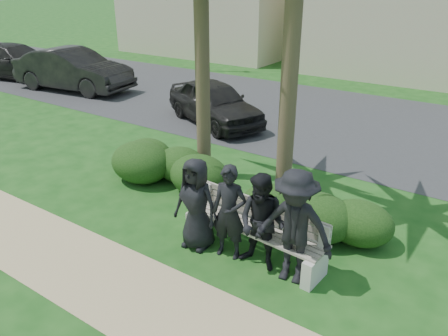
{
  "coord_description": "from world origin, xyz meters",
  "views": [
    {
      "loc": [
        4.13,
        -5.33,
        4.36
      ],
      "look_at": [
        -0.18,
        1.0,
        0.96
      ],
      "focal_mm": 35.0,
      "sensor_mm": 36.0,
      "label": 1
    }
  ],
  "objects": [
    {
      "name": "car_a",
      "position": [
        -3.67,
        5.59,
        0.67
      ],
      "size": [
        4.26,
        3.04,
        1.35
      ],
      "primitive_type": "imported",
      "rotation": [
        0.0,
        0.0,
        1.16
      ],
      "color": "black",
      "rests_on": "ground"
    },
    {
      "name": "ground",
      "position": [
        0.0,
        0.0,
        0.0
      ],
      "size": [
        160.0,
        160.0,
        0.0
      ],
      "primitive_type": "plane",
      "color": "#164814",
      "rests_on": "ground"
    },
    {
      "name": "man_d",
      "position": [
        1.86,
        -0.15,
        0.93
      ],
      "size": [
        1.28,
        0.83,
        1.86
      ],
      "primitive_type": "imported",
      "rotation": [
        0.0,
        0.0,
        0.12
      ],
      "color": "black",
      "rests_on": "ground"
    },
    {
      "name": "park_bench",
      "position": [
        1.02,
        0.13,
        0.4
      ],
      "size": [
        2.58,
        0.78,
        0.89
      ],
      "rotation": [
        0.0,
        0.0,
        -0.08
      ],
      "color": "gray",
      "rests_on": "ground"
    },
    {
      "name": "hedge_a",
      "position": [
        -2.87,
        1.69,
        0.4
      ],
      "size": [
        1.23,
        1.02,
        0.8
      ],
      "primitive_type": "ellipsoid",
      "color": "#16340E",
      "rests_on": "ground"
    },
    {
      "name": "man_a",
      "position": [
        0.09,
        -0.24,
        0.82
      ],
      "size": [
        0.83,
        0.56,
        1.64
      ],
      "primitive_type": "imported",
      "rotation": [
        0.0,
        0.0,
        0.05
      ],
      "color": "black",
      "rests_on": "ground"
    },
    {
      "name": "car_c",
      "position": [
        -15.09,
        5.96,
        0.75
      ],
      "size": [
        5.47,
        3.13,
        1.49
      ],
      "primitive_type": "imported",
      "rotation": [
        0.0,
        0.0,
        1.78
      ],
      "color": "black",
      "rests_on": "ground"
    },
    {
      "name": "hedge_c",
      "position": [
        -1.1,
        1.4,
        0.44
      ],
      "size": [
        1.35,
        1.12,
        0.88
      ],
      "primitive_type": "ellipsoid",
      "color": "#16340E",
      "rests_on": "ground"
    },
    {
      "name": "footpath",
      "position": [
        0.0,
        -1.8,
        0.0
      ],
      "size": [
        30.0,
        1.6,
        0.01
      ],
      "primitive_type": "cube",
      "color": "tan",
      "rests_on": "ground"
    },
    {
      "name": "hedge_f",
      "position": [
        2.37,
        1.48,
        0.39
      ],
      "size": [
        1.2,
        1.0,
        0.79
      ],
      "primitive_type": "ellipsoid",
      "color": "#16340E",
      "rests_on": "ground"
    },
    {
      "name": "asphalt_street",
      "position": [
        0.0,
        8.0,
        0.0
      ],
      "size": [
        160.0,
        8.0,
        0.01
      ],
      "primitive_type": "cube",
      "color": "#2D2D30",
      "rests_on": "ground"
    },
    {
      "name": "hedge_e",
      "position": [
        1.71,
        1.2,
        0.43
      ],
      "size": [
        1.32,
        1.09,
        0.86
      ],
      "primitive_type": "ellipsoid",
      "color": "#16340E",
      "rests_on": "ground"
    },
    {
      "name": "hedge_b",
      "position": [
        -2.59,
        1.17,
        0.47
      ],
      "size": [
        1.46,
        1.2,
        0.95
      ],
      "primitive_type": "ellipsoid",
      "color": "#16340E",
      "rests_on": "ground"
    },
    {
      "name": "hedge_extra",
      "position": [
        -1.86,
        1.69,
        0.4
      ],
      "size": [
        1.23,
        1.02,
        0.8
      ],
      "primitive_type": "ellipsoid",
      "color": "#16340E",
      "rests_on": "ground"
    },
    {
      "name": "car_b",
      "position": [
        -10.94,
        5.91,
        0.83
      ],
      "size": [
        5.25,
        2.47,
        1.66
      ],
      "primitive_type": "imported",
      "rotation": [
        0.0,
        0.0,
        1.71
      ],
      "color": "black",
      "rests_on": "ground"
    },
    {
      "name": "street_lamp",
      "position": [
        -9.0,
        12.0,
        2.94
      ],
      "size": [
        0.36,
        0.36,
        4.29
      ],
      "color": "black",
      "rests_on": "ground"
    },
    {
      "name": "man_c",
      "position": [
        1.31,
        -0.14,
        0.82
      ],
      "size": [
        0.79,
        0.62,
        1.63
      ],
      "primitive_type": "imported",
      "rotation": [
        0.0,
        0.0,
        0.0
      ],
      "color": "black",
      "rests_on": "ground"
    },
    {
      "name": "hedge_d",
      "position": [
        0.73,
        1.25,
        0.37
      ],
      "size": [
        1.14,
        0.94,
        0.75
      ],
      "primitive_type": "ellipsoid",
      "color": "#16340E",
      "rests_on": "ground"
    },
    {
      "name": "man_b",
      "position": [
        0.71,
        -0.16,
        0.82
      ],
      "size": [
        0.66,
        0.5,
        1.64
      ],
      "primitive_type": "imported",
      "rotation": [
        0.0,
        0.0,
        0.2
      ],
      "color": "black",
      "rests_on": "ground"
    }
  ]
}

